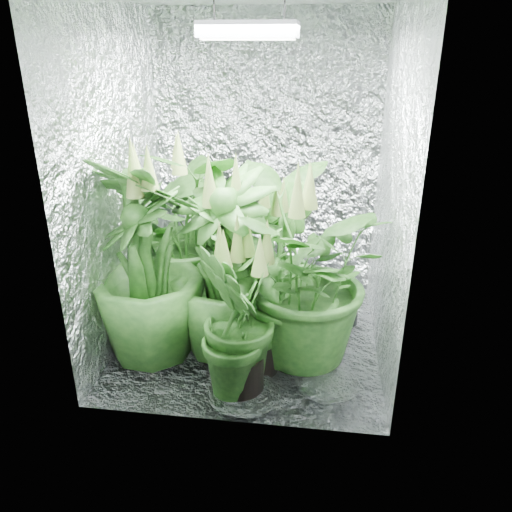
{
  "coord_description": "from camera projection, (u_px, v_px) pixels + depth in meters",
  "views": [
    {
      "loc": [
        0.4,
        -2.77,
        1.76
      ],
      "look_at": [
        0.03,
        0.0,
        0.57
      ],
      "focal_mm": 35.0,
      "sensor_mm": 36.0,
      "label": 1
    }
  ],
  "objects": [
    {
      "name": "plant_label",
      "position": [
        249.0,
        350.0,
        2.59
      ],
      "size": [
        0.05,
        0.03,
        0.08
      ],
      "primitive_type": "cube",
      "rotation": [
        -0.21,
        0.0,
        -0.05
      ],
      "color": "white",
      "rests_on": "plant_g"
    },
    {
      "name": "plant_f",
      "position": [
        255.0,
        302.0,
        2.77
      ],
      "size": [
        0.56,
        0.56,
        0.96
      ],
      "rotation": [
        0.0,
        0.0,
        4.47
      ],
      "color": "black",
      "rests_on": "ground"
    },
    {
      "name": "plant_c",
      "position": [
        277.0,
        257.0,
        3.26
      ],
      "size": [
        0.64,
        0.64,
        1.03
      ],
      "rotation": [
        0.0,
        0.0,
        1.84
      ],
      "color": "black",
      "rests_on": "ground"
    },
    {
      "name": "plant_d",
      "position": [
        146.0,
        263.0,
        2.83
      ],
      "size": [
        0.88,
        0.88,
        1.31
      ],
      "rotation": [
        0.0,
        0.0,
        2.75
      ],
      "color": "black",
      "rests_on": "ground"
    },
    {
      "name": "plant_e",
      "position": [
        299.0,
        275.0,
        2.78
      ],
      "size": [
        1.08,
        1.08,
        1.2
      ],
      "rotation": [
        0.0,
        0.0,
        3.05
      ],
      "color": "black",
      "rests_on": "ground"
    },
    {
      "name": "plant_b",
      "position": [
        225.0,
        247.0,
        3.49
      ],
      "size": [
        0.67,
        0.67,
        1.0
      ],
      "rotation": [
        0.0,
        0.0,
        0.68
      ],
      "color": "black",
      "rests_on": "ground"
    },
    {
      "name": "grow_lamp",
      "position": [
        249.0,
        30.0,
        2.55
      ],
      "size": [
        0.5,
        0.3,
        0.22
      ],
      "color": "gray",
      "rests_on": "ceiling"
    },
    {
      "name": "ground",
      "position": [
        251.0,
        337.0,
        3.26
      ],
      "size": [
        1.6,
        1.6,
        0.0
      ],
      "primitive_type": "plane",
      "color": "silver",
      "rests_on": "ground"
    },
    {
      "name": "plant_a",
      "position": [
        187.0,
        230.0,
        3.37
      ],
      "size": [
        1.11,
        1.11,
        1.27
      ],
      "rotation": [
        0.0,
        0.0,
        6.22
      ],
      "color": "black",
      "rests_on": "ground"
    },
    {
      "name": "plant_g",
      "position": [
        238.0,
        324.0,
        2.57
      ],
      "size": [
        0.53,
        0.53,
        0.95
      ],
      "rotation": [
        0.0,
        0.0,
        4.83
      ],
      "color": "black",
      "rests_on": "ground"
    },
    {
      "name": "circulation_fan",
      "position": [
        344.0,
        303.0,
        3.36
      ],
      "size": [
        0.19,
        0.3,
        0.36
      ],
      "rotation": [
        0.0,
        0.0,
        0.37
      ],
      "color": "black",
      "rests_on": "ground"
    },
    {
      "name": "plant_h",
      "position": [
        223.0,
        268.0,
        2.89
      ],
      "size": [
        0.85,
        0.85,
        1.21
      ],
      "rotation": [
        0.0,
        0.0,
        5.78
      ],
      "color": "black",
      "rests_on": "ground"
    },
    {
      "name": "walls",
      "position": [
        250.0,
        188.0,
        2.87
      ],
      "size": [
        1.62,
        1.62,
        2.0
      ],
      "color": "silver",
      "rests_on": "ground"
    }
  ]
}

